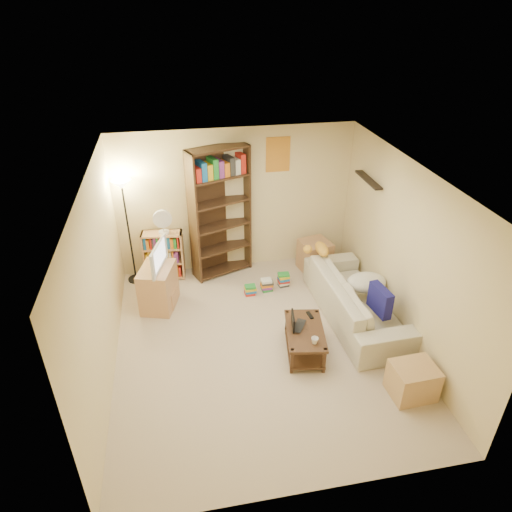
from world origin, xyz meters
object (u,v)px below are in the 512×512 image
coffee_table (305,338)px  tall_bookshelf (220,210)px  tabby_cat (319,249)px  sofa (356,299)px  desk_fan (163,221)px  tv_stand (158,287)px  television (154,256)px  side_table (315,256)px  laptop (302,327)px  floor_lamp (124,202)px  end_cabinet (413,381)px  short_bookshelf (164,255)px  mug (315,341)px

coffee_table → tall_bookshelf: 2.63m
tabby_cat → sofa: bearing=-68.9°
sofa → desk_fan: bearing=56.9°
sofa → tv_stand: 3.04m
television → side_table: (2.72, 0.60, -0.63)m
coffee_table → laptop: bearing=132.3°
television → floor_lamp: size_ratio=0.40×
television → tabby_cat: bearing=-73.0°
sofa → coffee_table: size_ratio=2.40×
tabby_cat → laptop: size_ratio=1.45×
tall_bookshelf → end_cabinet: bearing=-80.5°
laptop → short_bookshelf: (-1.81, 2.26, 0.02)m
mug → tall_bookshelf: size_ratio=0.05×
coffee_table → tabby_cat: bearing=75.9°
floor_lamp → television: bearing=-64.1°
tabby_cat → short_bookshelf: (-2.49, 0.82, -0.32)m
tabby_cat → floor_lamp: bearing=164.7°
tall_bookshelf → side_table: tall_bookshelf is taller
side_table → end_cabinet: size_ratio=1.06×
tv_stand → television: 0.56m
sofa → coffee_table: (-0.97, -0.63, -0.08)m
sofa → coffee_table: sofa is taller
desk_fan → side_table: desk_fan is taller
short_bookshelf → sofa: bearing=-24.6°
end_cabinet → short_bookshelf: bearing=131.8°
television → sofa: bearing=-89.5°
sofa → tabby_cat: bearing=18.6°
mug → sofa: bearing=44.6°
short_bookshelf → television: bearing=-90.8°
side_table → desk_fan: bearing=175.6°
coffee_table → short_bookshelf: bearing=137.9°
end_cabinet → tv_stand: bearing=141.3°
sofa → laptop: size_ratio=6.41×
tall_bookshelf → floor_lamp: tall_bookshelf is taller
coffee_table → tv_stand: size_ratio=1.37×
mug → tv_stand: 2.65m
short_bookshelf → desk_fan: bearing=-36.1°
laptop → tv_stand: tv_stand is taller
tabby_cat → desk_fan: 2.58m
mug → tv_stand: size_ratio=0.15×
tv_stand → floor_lamp: (-0.41, 0.84, 1.11)m
television → short_bookshelf: bearing=9.4°
side_table → tv_stand: bearing=-167.5°
desk_fan → tv_stand: bearing=-100.7°
mug → end_cabinet: bearing=-33.1°
tv_stand → side_table: (2.72, 0.60, -0.07)m
tabby_cat → desk_fan: (-2.44, 0.78, 0.34)m
end_cabinet → coffee_table: bearing=138.2°
coffee_table → side_table: bearing=78.8°
television → desk_fan: 0.84m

